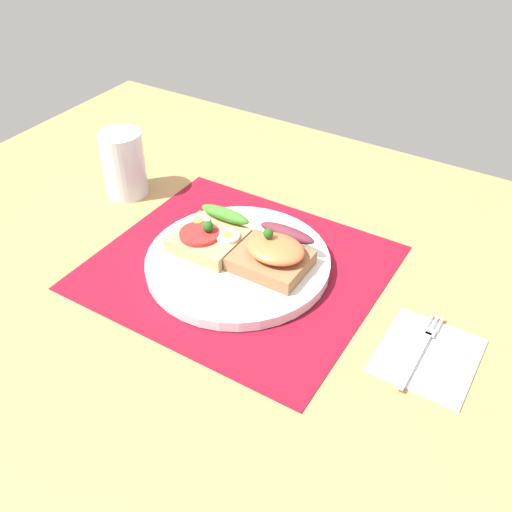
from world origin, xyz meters
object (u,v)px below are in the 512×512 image
Objects in this scene: sandwich_egg_tomato at (209,237)px; napkin at (428,355)px; plate at (238,262)px; drinking_glass at (124,164)px; sandwich_salmon at (274,253)px; fork at (421,347)px.

sandwich_egg_tomato is 33.76cm from napkin.
drinking_glass is at bearing 165.16° from plate.
drinking_glass is at bearing 169.53° from sandwich_salmon.
sandwich_egg_tomato is at bearing 175.90° from napkin.
sandwich_salmon reaches higher than fork.
plate is 28.59cm from napkin.
sandwich_salmon is 32.58cm from drinking_glass.
sandwich_egg_tomato is 1.02× the size of sandwich_salmon.
sandwich_egg_tomato is at bearing -17.43° from drinking_glass.
sandwich_salmon is 22.78cm from fork.
drinking_glass reaches higher than fork.
plate reaches higher than fork.
plate is at bearing -14.84° from drinking_glass.
napkin is (28.50, -2.14, -0.78)cm from plate.
sandwich_egg_tomato is 0.74× the size of fork.
plate is 2.55× the size of sandwich_egg_tomato.
sandwich_egg_tomato is 0.83× the size of napkin.
sandwich_salmon is 23.86cm from napkin.
drinking_glass is (-54.35, 8.97, 4.74)cm from fork.
drinking_glass reaches higher than napkin.
napkin is 56.35cm from drinking_glass.
napkin is 1.11× the size of drinking_glass.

